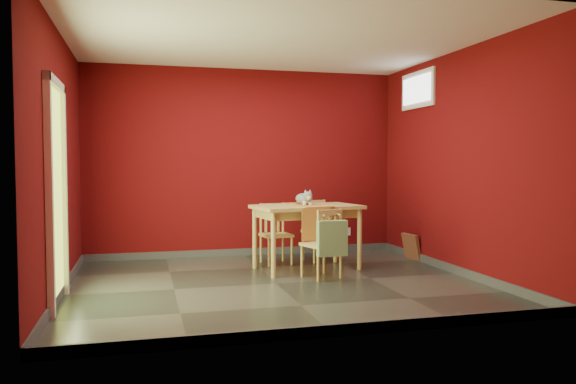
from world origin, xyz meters
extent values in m
plane|color=#2D342D|center=(0.00, 0.00, 0.00)|extent=(4.50, 4.50, 0.00)
plane|color=#55080B|center=(0.00, 2.00, 1.35)|extent=(4.50, 0.00, 4.50)
plane|color=#55080B|center=(0.00, -2.00, 1.35)|extent=(4.50, 0.00, 4.50)
plane|color=#55080B|center=(-2.25, 0.00, 1.35)|extent=(0.00, 4.00, 4.00)
plane|color=#55080B|center=(2.25, 0.00, 1.35)|extent=(0.00, 4.00, 4.00)
plane|color=white|center=(0.00, 0.00, 2.70)|extent=(4.50, 4.50, 0.00)
cube|color=#3F4244|center=(0.00, 1.99, 0.05)|extent=(4.50, 0.02, 0.10)
cube|color=#3F4244|center=(0.00, -1.99, 0.05)|extent=(4.50, 0.02, 0.10)
cube|color=#3F4244|center=(-2.24, 0.00, 0.05)|extent=(0.03, 4.00, 0.10)
cube|color=#3F4244|center=(2.24, 0.00, 0.05)|extent=(0.03, 4.00, 0.10)
cube|color=#B7D838|center=(-2.24, -0.40, 1.02)|extent=(0.02, 0.85, 2.05)
cube|color=white|center=(-2.21, -0.86, 1.06)|extent=(0.06, 0.08, 2.13)
cube|color=white|center=(-2.21, 0.06, 1.06)|extent=(0.06, 0.08, 2.13)
cube|color=white|center=(-2.21, -0.40, 2.09)|extent=(0.06, 1.01, 0.08)
cube|color=white|center=(2.23, 1.00, 2.35)|extent=(0.03, 0.90, 0.50)
cube|color=white|center=(2.21, 1.00, 2.35)|extent=(0.02, 0.76, 0.36)
cube|color=silver|center=(1.60, 1.99, 0.30)|extent=(0.08, 0.02, 0.12)
cube|color=tan|center=(0.57, 0.74, 0.79)|extent=(1.41, 0.96, 0.04)
cube|color=tan|center=(0.57, 0.74, 0.72)|extent=(1.26, 0.81, 0.11)
cylinder|color=tan|center=(0.04, 0.34, 0.39)|extent=(0.06, 0.06, 0.77)
cylinder|color=tan|center=(-0.06, 0.96, 0.39)|extent=(0.06, 0.06, 0.77)
cylinder|color=tan|center=(1.20, 0.52, 0.39)|extent=(0.06, 0.06, 0.77)
cylinder|color=tan|center=(1.10, 1.14, 0.39)|extent=(0.06, 0.06, 0.77)
cube|color=#BC7A30|center=(0.57, 0.74, 0.82)|extent=(0.50, 0.84, 0.01)
cube|color=#BC7A30|center=(0.57, 0.34, 0.62)|extent=(0.38, 0.07, 0.39)
cube|color=tan|center=(0.29, 1.21, 0.38)|extent=(0.42, 0.42, 0.04)
cylinder|color=tan|center=(0.15, 1.03, 0.18)|extent=(0.03, 0.03, 0.37)
cylinder|color=tan|center=(0.11, 1.35, 0.18)|extent=(0.03, 0.03, 0.37)
cylinder|color=tan|center=(0.46, 1.07, 0.18)|extent=(0.03, 0.03, 0.37)
cylinder|color=tan|center=(0.43, 1.39, 0.18)|extent=(0.03, 0.03, 0.37)
cylinder|color=tan|center=(0.11, 1.35, 0.60)|extent=(0.03, 0.03, 0.40)
cylinder|color=tan|center=(0.43, 1.39, 0.60)|extent=(0.03, 0.03, 0.40)
cube|color=tan|center=(0.27, 1.37, 0.77)|extent=(0.34, 0.07, 0.06)
cube|color=tan|center=(0.18, 1.36, 0.57)|extent=(0.03, 0.02, 0.31)
cube|color=tan|center=(0.27, 1.37, 0.57)|extent=(0.03, 0.02, 0.31)
cube|color=tan|center=(0.35, 1.38, 0.57)|extent=(0.03, 0.02, 0.31)
cube|color=tan|center=(0.93, 1.32, 0.40)|extent=(0.45, 0.45, 0.04)
cylinder|color=tan|center=(0.79, 1.13, 0.19)|extent=(0.03, 0.03, 0.38)
cylinder|color=tan|center=(0.73, 1.45, 0.19)|extent=(0.03, 0.03, 0.38)
cylinder|color=tan|center=(1.12, 1.19, 0.19)|extent=(0.03, 0.03, 0.38)
cylinder|color=tan|center=(1.06, 1.51, 0.19)|extent=(0.03, 0.03, 0.38)
cylinder|color=tan|center=(0.73, 1.45, 0.62)|extent=(0.03, 0.03, 0.41)
cylinder|color=tan|center=(1.06, 1.51, 0.62)|extent=(0.03, 0.03, 0.41)
cube|color=tan|center=(0.90, 1.48, 0.79)|extent=(0.35, 0.10, 0.06)
cube|color=tan|center=(0.80, 1.47, 0.58)|extent=(0.04, 0.02, 0.32)
cube|color=tan|center=(0.90, 1.48, 0.58)|extent=(0.04, 0.02, 0.32)
cube|color=tan|center=(0.99, 1.50, 0.58)|extent=(0.04, 0.02, 0.32)
cube|color=tan|center=(0.59, 0.19, 0.39)|extent=(0.48, 0.48, 0.04)
cylinder|color=tan|center=(0.69, 0.40, 0.19)|extent=(0.03, 0.03, 0.37)
cylinder|color=tan|center=(0.79, 0.09, 0.19)|extent=(0.03, 0.03, 0.37)
cylinder|color=tan|center=(0.38, 0.30, 0.19)|extent=(0.03, 0.03, 0.37)
cylinder|color=tan|center=(0.48, -0.01, 0.19)|extent=(0.03, 0.03, 0.37)
cylinder|color=tan|center=(0.79, 0.09, 0.61)|extent=(0.03, 0.03, 0.41)
cylinder|color=tan|center=(0.48, -0.01, 0.61)|extent=(0.03, 0.03, 0.41)
cube|color=tan|center=(0.64, 0.04, 0.78)|extent=(0.34, 0.14, 0.06)
cube|color=tan|center=(0.72, 0.07, 0.58)|extent=(0.04, 0.03, 0.32)
cube|color=tan|center=(0.64, 0.04, 0.58)|extent=(0.04, 0.03, 0.32)
cube|color=tan|center=(0.55, 0.01, 0.58)|extent=(0.04, 0.03, 0.32)
cube|color=#729E67|center=(0.64, -0.04, 0.49)|extent=(0.34, 0.11, 0.41)
cylinder|color=#729E67|center=(0.54, 0.02, 0.76)|extent=(0.02, 0.17, 0.02)
cylinder|color=#729E67|center=(0.73, 0.02, 0.76)|extent=(0.02, 0.17, 0.02)
cube|color=brown|center=(2.19, 1.05, 0.18)|extent=(0.15, 0.37, 0.36)
cube|color=black|center=(2.19, 1.05, 0.18)|extent=(0.10, 0.26, 0.25)
camera|label=1|loc=(-1.44, -6.04, 1.34)|focal=35.00mm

